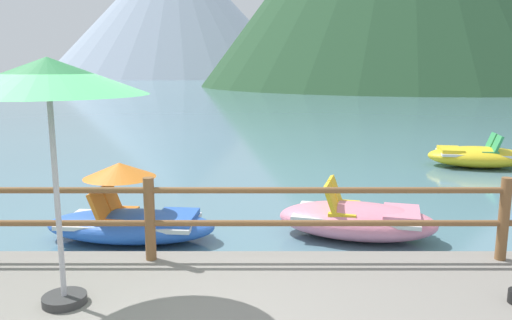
% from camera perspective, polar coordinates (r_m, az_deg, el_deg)
% --- Properties ---
extents(ground_plane, '(200.00, 200.00, 0.00)m').
position_cam_1_polar(ground_plane, '(43.95, -1.55, 7.30)').
color(ground_plane, slate).
extents(dock_railing, '(23.92, 0.12, 0.95)m').
position_cam_1_polar(dock_railing, '(5.76, -11.97, -5.61)').
color(dock_railing, brown).
rests_on(dock_railing, promenade_dock).
extents(beach_umbrella, '(1.70, 1.70, 2.24)m').
position_cam_1_polar(beach_umbrella, '(4.68, -22.49, 8.39)').
color(beach_umbrella, '#B2B2B7').
rests_on(beach_umbrella, promenade_dock).
extents(pedal_boat_1, '(2.64, 1.67, 0.86)m').
position_cam_1_polar(pedal_boat_1, '(14.08, 23.78, 0.40)').
color(pedal_boat_1, yellow).
rests_on(pedal_boat_1, ground).
extents(pedal_boat_3, '(2.62, 1.34, 1.18)m').
position_cam_1_polar(pedal_boat_3, '(7.72, -14.09, -6.29)').
color(pedal_boat_3, blue).
rests_on(pedal_boat_3, ground).
extents(pedal_boat_4, '(2.57, 1.72, 0.86)m').
position_cam_1_polar(pedal_boat_4, '(7.78, 11.39, -6.63)').
color(pedal_boat_4, pink).
rests_on(pedal_boat_4, ground).
extents(distant_peak, '(58.36, 58.36, 30.35)m').
position_cam_1_polar(distant_peak, '(121.23, -9.10, 16.49)').
color(distant_peak, '#93A3B7').
rests_on(distant_peak, ground).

